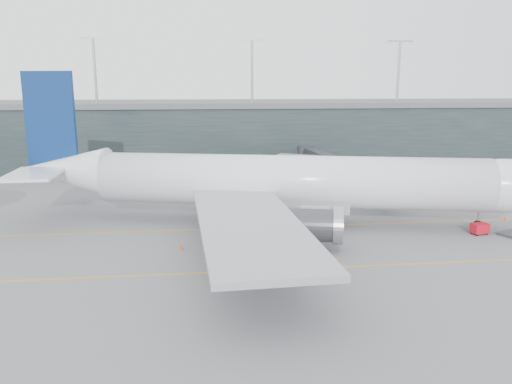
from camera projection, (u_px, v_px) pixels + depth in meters
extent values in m
plane|color=slate|center=(254.00, 220.00, 71.67)|extent=(320.00, 320.00, 0.00)
cube|color=#C88B12|center=(257.00, 228.00, 67.79)|extent=(160.00, 0.25, 0.02)
cube|color=#C88B12|center=(276.00, 270.00, 52.24)|extent=(160.00, 0.25, 0.02)
cube|color=#C88B12|center=(269.00, 191.00, 91.67)|extent=(0.25, 60.00, 0.02)
cube|color=#1D2728|center=(228.00, 134.00, 126.56)|extent=(240.00, 35.00, 14.00)
cube|color=#4F5154|center=(228.00, 103.00, 124.98)|extent=(240.00, 36.00, 1.20)
cylinder|color=#9E9EA3|center=(95.00, 72.00, 110.30)|extent=(0.60, 0.60, 14.00)
cylinder|color=#9E9EA3|center=(252.00, 72.00, 114.29)|extent=(0.60, 0.60, 14.00)
cylinder|color=#9E9EA3|center=(398.00, 73.00, 118.28)|extent=(0.60, 0.60, 14.00)
cylinder|color=white|center=(291.00, 181.00, 68.59)|extent=(52.87, 19.23, 7.10)
ellipsoid|color=white|center=(505.00, 186.00, 65.32)|extent=(16.16, 10.39, 7.10)
cone|color=white|center=(66.00, 171.00, 72.22)|extent=(13.84, 9.57, 6.82)
cube|color=gray|center=(282.00, 200.00, 69.30)|extent=(19.15, 9.85, 2.29)
cube|color=gray|center=(249.00, 223.00, 51.99)|extent=(11.73, 33.62, 0.63)
cylinder|color=#38393D|center=(305.00, 225.00, 58.40)|extent=(8.73, 5.77, 4.01)
cube|color=gray|center=(276.00, 168.00, 86.46)|extent=(25.33, 33.97, 0.63)
cylinder|color=#38393D|center=(308.00, 188.00, 79.53)|extent=(8.73, 5.77, 4.01)
cube|color=navy|center=(50.00, 120.00, 70.92)|extent=(7.37, 2.30, 13.74)
cube|color=white|center=(34.00, 174.00, 66.12)|extent=(6.56, 10.46, 0.40)
cube|color=white|center=(78.00, 160.00, 78.35)|extent=(10.46, 12.06, 0.40)
cylinder|color=black|center=(478.00, 225.00, 66.79)|extent=(1.33, 0.74, 1.26)
cylinder|color=#9E9EA3|center=(479.00, 219.00, 66.61)|extent=(0.34, 0.34, 2.98)
cylinder|color=black|center=(253.00, 228.00, 64.89)|extent=(1.58, 0.90, 1.49)
cylinder|color=black|center=(262.00, 208.00, 75.57)|extent=(1.58, 0.90, 1.49)
cube|color=#2D2D32|center=(388.00, 185.00, 74.41)|extent=(3.17, 3.48, 2.49)
cube|color=#2D2D32|center=(367.00, 176.00, 81.45)|extent=(3.43, 11.72, 2.22)
cube|color=#2D2D32|center=(340.00, 165.00, 92.47)|extent=(3.65, 11.75, 2.31)
cube|color=#2D2D32|center=(319.00, 157.00, 103.49)|extent=(3.87, 11.77, 2.40)
cylinder|color=#9E9EA3|center=(364.00, 192.00, 82.62)|extent=(0.44, 0.44, 3.38)
cube|color=#38393D|center=(364.00, 200.00, 82.90)|extent=(1.91, 1.51, 0.62)
cylinder|color=#2D2D32|center=(323.00, 151.00, 112.41)|extent=(3.55, 3.55, 2.67)
cylinder|color=#2D2D32|center=(323.00, 164.00, 113.00)|extent=(1.60, 1.60, 3.20)
cube|color=red|center=(480.00, 228.00, 64.66)|extent=(2.34, 1.73, 1.25)
cylinder|color=black|center=(477.00, 234.00, 64.12)|extent=(0.41, 0.22, 0.39)
cylinder|color=black|center=(487.00, 233.00, 64.57)|extent=(0.41, 0.22, 0.39)
cylinder|color=black|center=(472.00, 232.00, 65.02)|extent=(0.41, 0.22, 0.39)
cylinder|color=black|center=(481.00, 231.00, 65.47)|extent=(0.41, 0.22, 0.39)
cube|color=#38393D|center=(224.00, 203.00, 81.38)|extent=(1.93, 1.56, 0.19)
cube|color=#B5BAC2|center=(224.00, 198.00, 81.20)|extent=(1.55, 1.46, 1.43)
cube|color=#244B8E|center=(224.00, 194.00, 81.05)|extent=(1.60, 1.51, 0.08)
cube|color=#38393D|center=(229.00, 203.00, 81.64)|extent=(2.16, 1.88, 0.19)
cube|color=#B7BBC4|center=(229.00, 198.00, 81.47)|extent=(1.77, 1.70, 1.40)
cube|color=#244B8E|center=(229.00, 193.00, 81.32)|extent=(1.83, 1.76, 0.07)
cube|color=#38393D|center=(240.00, 204.00, 80.94)|extent=(2.42, 2.03, 0.22)
cube|color=#A0A4AC|center=(240.00, 198.00, 80.73)|extent=(1.97, 1.87, 1.67)
cube|color=#244B8E|center=(240.00, 192.00, 80.55)|extent=(2.03, 1.93, 0.09)
cone|color=#ED570D|center=(506.00, 218.00, 71.26)|extent=(0.46, 0.46, 0.74)
cone|color=#EE500D|center=(336.00, 259.00, 54.25)|extent=(0.50, 0.50, 0.79)
cone|color=#D33E0B|center=(306.00, 200.00, 82.82)|extent=(0.47, 0.47, 0.74)
cone|color=#E33E0C|center=(181.00, 247.00, 58.49)|extent=(0.47, 0.47, 0.75)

